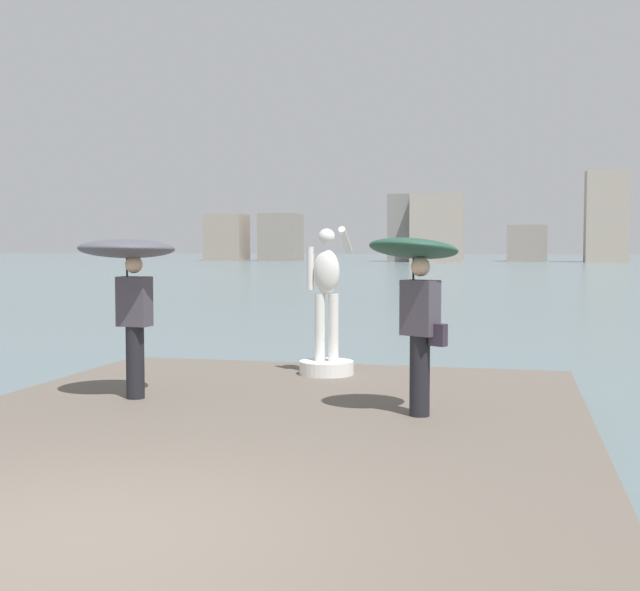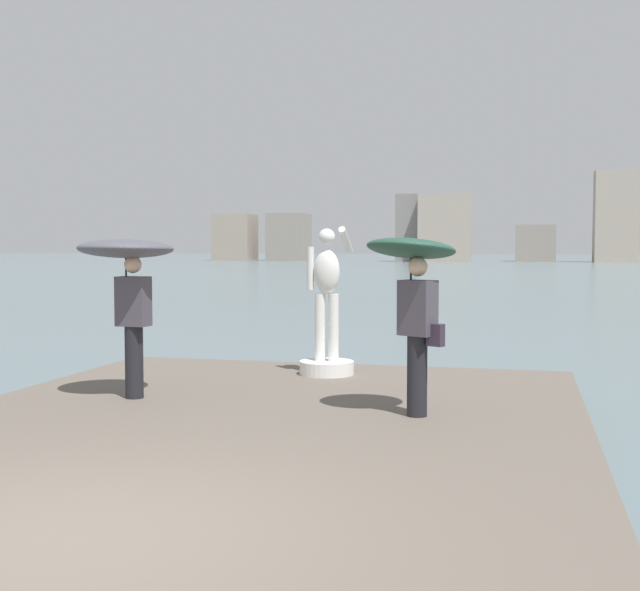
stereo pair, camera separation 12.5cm
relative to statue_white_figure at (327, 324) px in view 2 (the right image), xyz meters
The scene contains 6 objects.
ground_plane 33.19m from the statue_white_figure, 90.09° to the left, with size 400.00×400.00×0.00m, color slate.
pier 4.46m from the statue_white_figure, 90.66° to the right, with size 7.01×10.93×0.40m, color #60564C.
statue_white_figure is the anchor object (origin of this frame).
onlooker_left 3.15m from the statue_white_figure, 129.40° to the right, with size 1.25×1.26×1.94m.
onlooker_right 3.12m from the statue_white_figure, 58.49° to the right, with size 1.32×1.33×1.98m.
distant_skyline 111.52m from the statue_white_figure, 89.52° to the left, with size 88.84×14.01×12.88m.
Camera 2 is at (2.78, -4.71, 2.24)m, focal length 46.49 mm.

